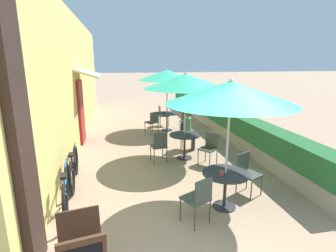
{
  "coord_description": "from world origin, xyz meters",
  "views": [
    {
      "loc": [
        -1.19,
        -2.77,
        2.73
      ],
      "look_at": [
        0.15,
        4.02,
        1.0
      ],
      "focal_mm": 28.0,
      "sensor_mm": 36.0,
      "label": 1
    }
  ],
  "objects_px": {
    "patio_table_far": "(167,117)",
    "cafe_chair_far_back": "(162,114)",
    "cafe_chair_mid_left": "(209,146)",
    "cafe_chair_mid_right": "(185,134)",
    "seated_patron_mid_right": "(189,128)",
    "patio_umbrella_far": "(167,75)",
    "bicycle_leaning": "(66,190)",
    "patio_umbrella_mid": "(186,81)",
    "cafe_chair_far_left": "(153,121)",
    "coffee_cup_far": "(164,113)",
    "cafe_chair_far_right": "(186,119)",
    "patio_umbrella_near": "(230,93)",
    "patio_table_near": "(225,181)",
    "patio_table_mid": "(185,140)",
    "coffee_cup_near": "(222,173)",
    "bicycle_second": "(74,168)",
    "cafe_chair_near_left": "(199,197)",
    "cafe_chair_near_right": "(247,170)",
    "cafe_chair_mid_back": "(159,145)"
  },
  "relations": [
    {
      "from": "cafe_chair_mid_left",
      "to": "cafe_chair_mid_right",
      "type": "bearing_deg",
      "value": -24.37
    },
    {
      "from": "seated_patron_mid_right",
      "to": "patio_umbrella_mid",
      "type": "bearing_deg",
      "value": -2.61
    },
    {
      "from": "cafe_chair_far_right",
      "to": "cafe_chair_far_back",
      "type": "relative_size",
      "value": 1.0
    },
    {
      "from": "cafe_chair_near_left",
      "to": "cafe_chair_near_right",
      "type": "xyz_separation_m",
      "value": [
        1.31,
        0.84,
        0.0
      ]
    },
    {
      "from": "cafe_chair_far_back",
      "to": "patio_umbrella_mid",
      "type": "bearing_deg",
      "value": 0.35
    },
    {
      "from": "patio_umbrella_near",
      "to": "cafe_chair_mid_left",
      "type": "bearing_deg",
      "value": 77.94
    },
    {
      "from": "patio_table_near",
      "to": "cafe_chair_near_right",
      "type": "xyz_separation_m",
      "value": [
        0.66,
        0.42,
        -0.02
      ]
    },
    {
      "from": "cafe_chair_mid_right",
      "to": "cafe_chair_far_right",
      "type": "xyz_separation_m",
      "value": [
        0.59,
        2.07,
        0.0
      ]
    },
    {
      "from": "patio_table_mid",
      "to": "coffee_cup_far",
      "type": "bearing_deg",
      "value": 90.69
    },
    {
      "from": "cafe_chair_near_left",
      "to": "seated_patron_mid_right",
      "type": "bearing_deg",
      "value": 49.79
    },
    {
      "from": "patio_table_mid",
      "to": "cafe_chair_far_left",
      "type": "relative_size",
      "value": 1.0
    },
    {
      "from": "cafe_chair_far_left",
      "to": "cafe_chair_far_right",
      "type": "height_order",
      "value": "same"
    },
    {
      "from": "cafe_chair_mid_left",
      "to": "cafe_chair_mid_right",
      "type": "xyz_separation_m",
      "value": [
        -0.32,
        1.31,
        0.0
      ]
    },
    {
      "from": "patio_table_near",
      "to": "seated_patron_mid_right",
      "type": "distance_m",
      "value": 3.38
    },
    {
      "from": "cafe_chair_far_left",
      "to": "patio_umbrella_near",
      "type": "bearing_deg",
      "value": -112.44
    },
    {
      "from": "patio_umbrella_near",
      "to": "seated_patron_mid_right",
      "type": "height_order",
      "value": "patio_umbrella_near"
    },
    {
      "from": "cafe_chair_near_right",
      "to": "patio_umbrella_mid",
      "type": "bearing_deg",
      "value": -98.7
    },
    {
      "from": "cafe_chair_near_right",
      "to": "cafe_chair_mid_right",
      "type": "distance_m",
      "value": 3.04
    },
    {
      "from": "patio_table_mid",
      "to": "cafe_chair_far_left",
      "type": "height_order",
      "value": "cafe_chair_far_left"
    },
    {
      "from": "coffee_cup_near",
      "to": "cafe_chair_far_right",
      "type": "bearing_deg",
      "value": 81.5
    },
    {
      "from": "patio_umbrella_near",
      "to": "cafe_chair_far_left",
      "type": "xyz_separation_m",
      "value": [
        -0.63,
        5.37,
        -1.68
      ]
    },
    {
      "from": "seated_patron_mid_right",
      "to": "bicycle_second",
      "type": "distance_m",
      "value": 3.64
    },
    {
      "from": "coffee_cup_near",
      "to": "patio_table_mid",
      "type": "xyz_separation_m",
      "value": [
        0.03,
        2.76,
        -0.21
      ]
    },
    {
      "from": "seated_patron_mid_right",
      "to": "patio_umbrella_far",
      "type": "height_order",
      "value": "patio_umbrella_far"
    },
    {
      "from": "patio_umbrella_mid",
      "to": "bicycle_leaning",
      "type": "relative_size",
      "value": 1.4
    },
    {
      "from": "cafe_chair_far_left",
      "to": "coffee_cup_far",
      "type": "relative_size",
      "value": 9.67
    },
    {
      "from": "patio_table_mid",
      "to": "patio_table_far",
      "type": "height_order",
      "value": "same"
    },
    {
      "from": "cafe_chair_mid_right",
      "to": "coffee_cup_far",
      "type": "height_order",
      "value": "cafe_chair_mid_right"
    },
    {
      "from": "cafe_chair_mid_right",
      "to": "seated_patron_mid_right",
      "type": "height_order",
      "value": "seated_patron_mid_right"
    },
    {
      "from": "cafe_chair_mid_back",
      "to": "patio_umbrella_far",
      "type": "distance_m",
      "value": 3.83
    },
    {
      "from": "patio_umbrella_mid",
      "to": "cafe_chair_far_right",
      "type": "bearing_deg",
      "value": 74.03
    },
    {
      "from": "cafe_chair_near_left",
      "to": "patio_table_mid",
      "type": "relative_size",
      "value": 1.0
    },
    {
      "from": "patio_umbrella_mid",
      "to": "cafe_chair_far_right",
      "type": "xyz_separation_m",
      "value": [
        0.81,
        2.82,
        -1.68
      ]
    },
    {
      "from": "patio_table_near",
      "to": "patio_table_mid",
      "type": "height_order",
      "value": "same"
    },
    {
      "from": "patio_umbrella_mid",
      "to": "coffee_cup_far",
      "type": "relative_size",
      "value": 27.13
    },
    {
      "from": "coffee_cup_near",
      "to": "patio_umbrella_near",
      "type": "bearing_deg",
      "value": 37.98
    },
    {
      "from": "patio_umbrella_near",
      "to": "cafe_chair_far_left",
      "type": "height_order",
      "value": "patio_umbrella_near"
    },
    {
      "from": "cafe_chair_mid_right",
      "to": "patio_table_far",
      "type": "relative_size",
      "value": 1.0
    },
    {
      "from": "patio_table_mid",
      "to": "patio_umbrella_near",
      "type": "bearing_deg",
      "value": -88.07
    },
    {
      "from": "coffee_cup_near",
      "to": "bicycle_leaning",
      "type": "height_order",
      "value": "bicycle_leaning"
    },
    {
      "from": "cafe_chair_near_left",
      "to": "patio_umbrella_near",
      "type": "bearing_deg",
      "value": 5.63
    },
    {
      "from": "coffee_cup_far",
      "to": "cafe_chair_near_left",
      "type": "bearing_deg",
      "value": -94.92
    },
    {
      "from": "cafe_chair_near_right",
      "to": "cafe_chair_mid_left",
      "type": "xyz_separation_m",
      "value": [
        -0.21,
        1.68,
        0.0
      ]
    },
    {
      "from": "patio_umbrella_near",
      "to": "cafe_chair_near_left",
      "type": "height_order",
      "value": "patio_umbrella_near"
    },
    {
      "from": "bicycle_leaning",
      "to": "patio_umbrella_mid",
      "type": "bearing_deg",
      "value": 29.12
    },
    {
      "from": "patio_table_far",
      "to": "cafe_chair_far_back",
      "type": "relative_size",
      "value": 1.0
    },
    {
      "from": "bicycle_second",
      "to": "cafe_chair_far_left",
      "type": "bearing_deg",
      "value": 54.53
    },
    {
      "from": "cafe_chair_far_back",
      "to": "coffee_cup_far",
      "type": "bearing_deg",
      "value": -4.01
    },
    {
      "from": "patio_table_mid",
      "to": "bicycle_leaning",
      "type": "distance_m",
      "value": 3.55
    },
    {
      "from": "patio_table_near",
      "to": "cafe_chair_near_left",
      "type": "distance_m",
      "value": 0.78
    }
  ]
}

